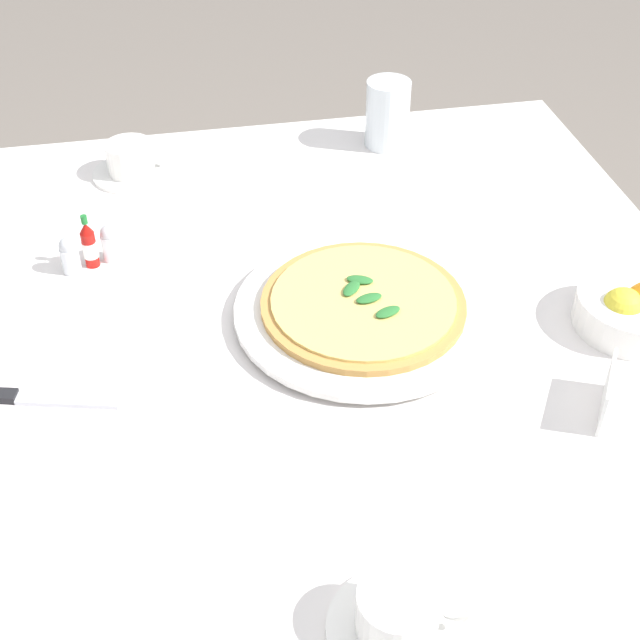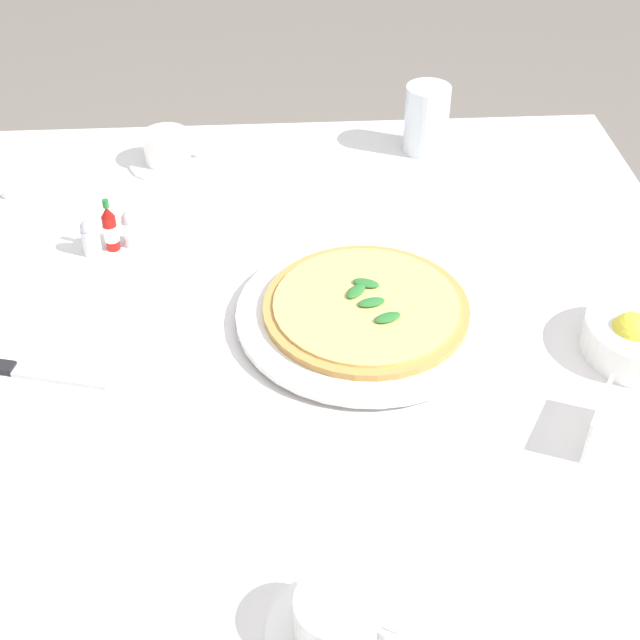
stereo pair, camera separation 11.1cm
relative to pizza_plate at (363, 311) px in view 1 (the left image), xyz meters
The scene contains 13 objects.
dining_table 0.18m from the pizza_plate, 163.50° to the right, with size 1.21×1.21×0.74m.
pizza_plate is the anchor object (origin of this frame).
pizza 0.01m from the pizza_plate, 42.26° to the left, with size 0.27×0.27×0.02m.
coffee_cup_center_back 0.52m from the pizza_plate, 123.63° to the left, with size 0.13×0.13×0.06m.
coffee_cup_far_left 0.45m from the pizza_plate, 99.11° to the right, with size 0.13×0.13×0.06m.
water_glass_far_right 0.48m from the pizza_plate, 72.07° to the left, with size 0.08×0.08×0.12m.
napkin_folded 0.43m from the pizza_plate, 167.23° to the right, with size 0.24×0.17×0.02m.
dinner_knife 0.43m from the pizza_plate, 167.05° to the right, with size 0.19×0.07×0.01m.
citrus_bowl 0.35m from the pizza_plate, 13.43° to the right, with size 0.15×0.15×0.07m.
hot_sauce_bottle 0.40m from the pizza_plate, 151.87° to the left, with size 0.02×0.02×0.08m.
salt_shaker 0.38m from the pizza_plate, 148.54° to the left, with size 0.03×0.03×0.06m.
pepper_shaker 0.42m from the pizza_plate, 154.88° to the left, with size 0.03×0.03×0.06m.
menu_card 0.32m from the pizza_plate, 42.94° to the right, with size 0.05×0.08×0.06m.
Camera 1 is at (-0.10, -0.82, 1.47)m, focal length 48.68 mm.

